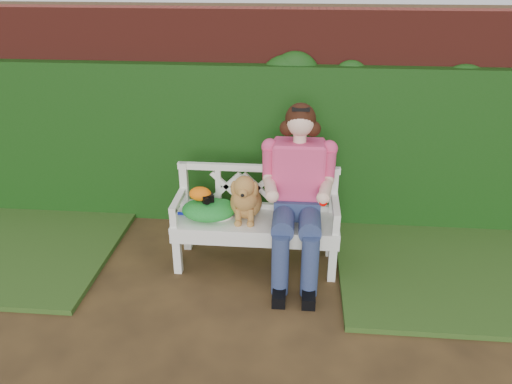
{
  "coord_description": "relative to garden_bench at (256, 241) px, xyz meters",
  "views": [
    {
      "loc": [
        0.68,
        -3.19,
        2.65
      ],
      "look_at": [
        0.32,
        0.81,
        0.75
      ],
      "focal_mm": 35.0,
      "sensor_mm": 36.0,
      "label": 1
    }
  ],
  "objects": [
    {
      "name": "garden_bench",
      "position": [
        0.0,
        0.0,
        0.0
      ],
      "size": [
        1.64,
        0.78,
        0.48
      ],
      "primitive_type": null,
      "rotation": [
        0.0,
        0.0,
        -0.11
      ],
      "color": "white",
      "rests_on": "ground"
    },
    {
      "name": "brick_wall",
      "position": [
        -0.32,
        1.09,
        0.86
      ],
      "size": [
        10.0,
        0.3,
        2.2
      ],
      "primitive_type": "cube",
      "color": "#5C1F17",
      "rests_on": "ground"
    },
    {
      "name": "seated_woman",
      "position": [
        0.37,
        -0.02,
        0.56
      ],
      "size": [
        0.92,
        1.06,
        1.6
      ],
      "primitive_type": null,
      "rotation": [
        0.0,
        0.0,
        -0.31
      ],
      "color": "#FA3F6C",
      "rests_on": "ground"
    },
    {
      "name": "green_bag",
      "position": [
        -0.43,
        -0.01,
        0.32
      ],
      "size": [
        0.55,
        0.46,
        0.17
      ],
      "primitive_type": null,
      "rotation": [
        0.0,
        0.0,
        0.17
      ],
      "color": "green",
      "rests_on": "garden_bench"
    },
    {
      "name": "grass_right",
      "position": [
        2.08,
        0.09,
        -0.21
      ],
      "size": [
        2.6,
        2.0,
        0.05
      ],
      "primitive_type": "cube",
      "color": "#1D3712",
      "rests_on": "ground"
    },
    {
      "name": "camera_item",
      "position": [
        -0.44,
        -0.02,
        0.44
      ],
      "size": [
        0.13,
        0.11,
        0.07
      ],
      "primitive_type": "cube",
      "rotation": [
        0.0,
        0.0,
        0.43
      ],
      "color": "black",
      "rests_on": "green_bag"
    },
    {
      "name": "dog",
      "position": [
        -0.09,
        0.01,
        0.47
      ],
      "size": [
        0.45,
        0.51,
        0.47
      ],
      "primitive_type": null,
      "rotation": [
        0.0,
        0.0,
        -0.39
      ],
      "color": "olive",
      "rests_on": "garden_bench"
    },
    {
      "name": "baseball_glove",
      "position": [
        -0.51,
        -0.0,
        0.47
      ],
      "size": [
        0.22,
        0.17,
        0.13
      ],
      "primitive_type": "ellipsoid",
      "rotation": [
        0.0,
        0.0,
        0.11
      ],
      "color": "orange",
      "rests_on": "green_bag"
    },
    {
      "name": "ivy_hedge",
      "position": [
        -0.32,
        0.87,
        0.61
      ],
      "size": [
        10.0,
        0.18,
        1.7
      ],
      "primitive_type": "cube",
      "color": "#0F390A",
      "rests_on": "ground"
    },
    {
      "name": "ground",
      "position": [
        -0.32,
        -0.81,
        -0.24
      ],
      "size": [
        60.0,
        60.0,
        0.0
      ],
      "primitive_type": "plane",
      "color": "#2F2214"
    },
    {
      "name": "tennis_racket",
      "position": [
        -0.39,
        0.01,
        0.25
      ],
      "size": [
        0.62,
        0.36,
        0.03
      ],
      "primitive_type": null,
      "rotation": [
        0.0,
        0.0,
        -0.21
      ],
      "color": "white",
      "rests_on": "garden_bench"
    }
  ]
}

